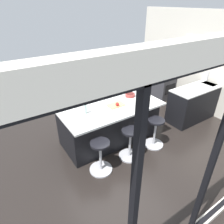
{
  "coord_description": "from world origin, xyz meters",
  "views": [
    {
      "loc": [
        2.27,
        3.14,
        2.88
      ],
      "look_at": [
        0.2,
        0.02,
        0.76
      ],
      "focal_mm": 31.8,
      "sensor_mm": 36.0,
      "label": 1
    }
  ],
  "objects_px": {
    "fruit_bowl": "(130,95)",
    "cutting_board": "(116,105)",
    "kitchen_island": "(110,122)",
    "apple_red": "(117,104)",
    "oven_range": "(163,85)",
    "water_bottle": "(85,108)",
    "stool_near_camera": "(101,157)",
    "stool_by_window": "(155,133)",
    "stool_middle": "(130,144)"
  },
  "relations": [
    {
      "from": "cutting_board",
      "to": "apple_red",
      "type": "relative_size",
      "value": 4.46
    },
    {
      "from": "stool_near_camera",
      "to": "apple_red",
      "type": "xyz_separation_m",
      "value": [
        -0.79,
        -0.59,
        0.64
      ]
    },
    {
      "from": "oven_range",
      "to": "water_bottle",
      "type": "distance_m",
      "value": 3.55
    },
    {
      "from": "kitchen_island",
      "to": "stool_middle",
      "type": "xyz_separation_m",
      "value": [
        0.0,
        0.76,
        -0.14
      ]
    },
    {
      "from": "water_bottle",
      "to": "stool_near_camera",
      "type": "bearing_deg",
      "value": 82.75
    },
    {
      "from": "stool_near_camera",
      "to": "fruit_bowl",
      "type": "distance_m",
      "value": 1.7
    },
    {
      "from": "water_bottle",
      "to": "fruit_bowl",
      "type": "relative_size",
      "value": 1.38
    },
    {
      "from": "kitchen_island",
      "to": "apple_red",
      "type": "xyz_separation_m",
      "value": [
        -0.09,
        0.17,
        0.51
      ]
    },
    {
      "from": "stool_by_window",
      "to": "cutting_board",
      "type": "xyz_separation_m",
      "value": [
        0.59,
        -0.66,
        0.59
      ]
    },
    {
      "from": "kitchen_island",
      "to": "stool_middle",
      "type": "distance_m",
      "value": 0.77
    },
    {
      "from": "cutting_board",
      "to": "water_bottle",
      "type": "height_order",
      "value": "water_bottle"
    },
    {
      "from": "oven_range",
      "to": "stool_by_window",
      "type": "height_order",
      "value": "oven_range"
    },
    {
      "from": "stool_middle",
      "to": "apple_red",
      "type": "relative_size",
      "value": 8.29
    },
    {
      "from": "cutting_board",
      "to": "fruit_bowl",
      "type": "relative_size",
      "value": 1.58
    },
    {
      "from": "cutting_board",
      "to": "fruit_bowl",
      "type": "xyz_separation_m",
      "value": [
        -0.54,
        -0.2,
        0.03
      ]
    },
    {
      "from": "kitchen_island",
      "to": "cutting_board",
      "type": "height_order",
      "value": "cutting_board"
    },
    {
      "from": "stool_near_camera",
      "to": "water_bottle",
      "type": "xyz_separation_m",
      "value": [
        -0.09,
        -0.7,
        0.71
      ]
    },
    {
      "from": "stool_near_camera",
      "to": "stool_middle",
      "type": "bearing_deg",
      "value": 180.0
    },
    {
      "from": "kitchen_island",
      "to": "stool_middle",
      "type": "height_order",
      "value": "kitchen_island"
    },
    {
      "from": "kitchen_island",
      "to": "stool_by_window",
      "type": "relative_size",
      "value": 3.29
    },
    {
      "from": "stool_near_camera",
      "to": "water_bottle",
      "type": "bearing_deg",
      "value": -97.25
    },
    {
      "from": "stool_by_window",
      "to": "stool_middle",
      "type": "bearing_deg",
      "value": 0.0
    },
    {
      "from": "stool_by_window",
      "to": "cutting_board",
      "type": "bearing_deg",
      "value": -47.92
    },
    {
      "from": "apple_red",
      "to": "stool_near_camera",
      "type": "bearing_deg",
      "value": 36.96
    },
    {
      "from": "cutting_board",
      "to": "apple_red",
      "type": "bearing_deg",
      "value": 78.97
    },
    {
      "from": "cutting_board",
      "to": "fruit_bowl",
      "type": "height_order",
      "value": "fruit_bowl"
    },
    {
      "from": "oven_range",
      "to": "fruit_bowl",
      "type": "distance_m",
      "value": 2.33
    },
    {
      "from": "apple_red",
      "to": "oven_range",
      "type": "bearing_deg",
      "value": -156.94
    },
    {
      "from": "stool_by_window",
      "to": "stool_near_camera",
      "type": "bearing_deg",
      "value": 0.0
    },
    {
      "from": "fruit_bowl",
      "to": "kitchen_island",
      "type": "bearing_deg",
      "value": 8.68
    },
    {
      "from": "kitchen_island",
      "to": "fruit_bowl",
      "type": "relative_size",
      "value": 9.69
    },
    {
      "from": "oven_range",
      "to": "water_bottle",
      "type": "height_order",
      "value": "water_bottle"
    },
    {
      "from": "fruit_bowl",
      "to": "cutting_board",
      "type": "bearing_deg",
      "value": 20.2
    },
    {
      "from": "oven_range",
      "to": "fruit_bowl",
      "type": "relative_size",
      "value": 3.88
    },
    {
      "from": "kitchen_island",
      "to": "stool_near_camera",
      "type": "relative_size",
      "value": 3.29
    },
    {
      "from": "fruit_bowl",
      "to": "stool_near_camera",
      "type": "bearing_deg",
      "value": 32.61
    },
    {
      "from": "oven_range",
      "to": "apple_red",
      "type": "height_order",
      "value": "apple_red"
    },
    {
      "from": "stool_middle",
      "to": "stool_near_camera",
      "type": "xyz_separation_m",
      "value": [
        0.7,
        0.0,
        0.0
      ]
    },
    {
      "from": "oven_range",
      "to": "kitchen_island",
      "type": "distance_m",
      "value": 2.91
    },
    {
      "from": "kitchen_island",
      "to": "stool_near_camera",
      "type": "distance_m",
      "value": 1.04
    },
    {
      "from": "kitchen_island",
      "to": "apple_red",
      "type": "distance_m",
      "value": 0.54
    },
    {
      "from": "kitchen_island",
      "to": "stool_by_window",
      "type": "distance_m",
      "value": 1.04
    },
    {
      "from": "oven_range",
      "to": "kitchen_island",
      "type": "height_order",
      "value": "kitchen_island"
    },
    {
      "from": "apple_red",
      "to": "kitchen_island",
      "type": "bearing_deg",
      "value": -61.52
    },
    {
      "from": "stool_near_camera",
      "to": "apple_red",
      "type": "relative_size",
      "value": 8.29
    },
    {
      "from": "stool_near_camera",
      "to": "water_bottle",
      "type": "relative_size",
      "value": 2.14
    },
    {
      "from": "water_bottle",
      "to": "oven_range",
      "type": "bearing_deg",
      "value": -163.08
    },
    {
      "from": "water_bottle",
      "to": "apple_red",
      "type": "bearing_deg",
      "value": 170.95
    },
    {
      "from": "oven_range",
      "to": "stool_near_camera",
      "type": "height_order",
      "value": "oven_range"
    },
    {
      "from": "stool_middle",
      "to": "cutting_board",
      "type": "distance_m",
      "value": 0.89
    }
  ]
}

